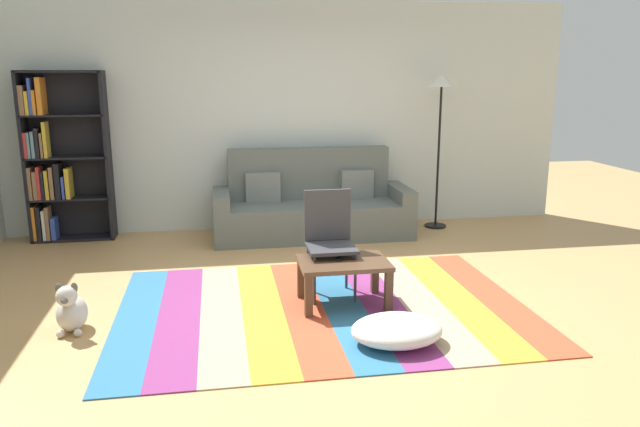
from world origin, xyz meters
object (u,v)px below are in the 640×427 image
object	(u,v)px
bookshelf	(57,161)
coffee_table	(344,269)
couch	(312,207)
pouf	(397,330)
dog	(71,311)
folding_chair	(329,234)
tv_remote	(340,258)
standing_lamp	(441,101)

from	to	relation	value
bookshelf	coffee_table	size ratio (longest dim) A/B	2.61
coffee_table	couch	bearing A→B (deg)	87.70
bookshelf	pouf	size ratio (longest dim) A/B	2.90
coffee_table	dog	size ratio (longest dim) A/B	1.82
couch	pouf	size ratio (longest dim) A/B	3.47
pouf	dog	xyz separation A→B (m)	(-2.30, 0.63, 0.05)
folding_chair	coffee_table	bearing A→B (deg)	-21.47
couch	dog	world-z (taller)	couch
bookshelf	tv_remote	bearing A→B (deg)	-42.05
bookshelf	couch	bearing A→B (deg)	-5.80
couch	coffee_table	distance (m)	2.21
standing_lamp	pouf	bearing A→B (deg)	-114.78
couch	dog	xyz separation A→B (m)	(-2.17, -2.38, -0.18)
coffee_table	folding_chair	distance (m)	0.36
standing_lamp	bookshelf	bearing A→B (deg)	177.81
coffee_table	folding_chair	xyz separation A→B (m)	(-0.07, 0.27, 0.22)
pouf	dog	distance (m)	2.39
dog	tv_remote	world-z (taller)	tv_remote
coffee_table	pouf	xyz separation A→B (m)	(0.22, -0.79, -0.21)
folding_chair	tv_remote	bearing A→B (deg)	-23.66
standing_lamp	folding_chair	size ratio (longest dim) A/B	2.05
pouf	standing_lamp	size ratio (longest dim) A/B	0.35
dog	folding_chair	bearing A→B (deg)	12.24
coffee_table	standing_lamp	distance (m)	3.11
standing_lamp	coffee_table	bearing A→B (deg)	-125.42
coffee_table	tv_remote	bearing A→B (deg)	112.37
coffee_table	folding_chair	world-z (taller)	folding_chair
couch	coffee_table	xyz separation A→B (m)	(-0.09, -2.21, -0.02)
dog	folding_chair	size ratio (longest dim) A/B	0.44
bookshelf	dog	bearing A→B (deg)	-76.34
pouf	tv_remote	bearing A→B (deg)	105.74
coffee_table	dog	xyz separation A→B (m)	(-2.09, -0.16, -0.15)
pouf	folding_chair	distance (m)	1.18
bookshelf	pouf	world-z (taller)	bookshelf
pouf	standing_lamp	bearing A→B (deg)	65.22
couch	standing_lamp	bearing A→B (deg)	4.32
couch	bookshelf	world-z (taller)	bookshelf
couch	tv_remote	distance (m)	2.16
pouf	folding_chair	xyz separation A→B (m)	(-0.28, 1.07, 0.43)
bookshelf	folding_chair	size ratio (longest dim) A/B	2.10
tv_remote	bookshelf	bearing A→B (deg)	158.12
coffee_table	tv_remote	world-z (taller)	tv_remote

